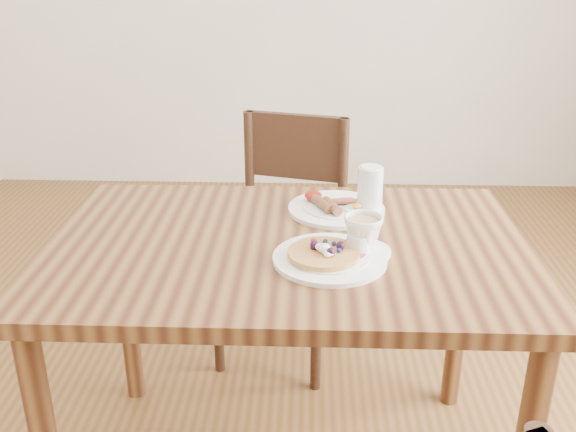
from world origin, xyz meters
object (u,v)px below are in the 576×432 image
object	(u,v)px
pancake_plate	(331,255)
breakfast_plate	(335,207)
water_glass	(370,190)
dining_table	(288,276)
chair_far	(285,228)
teacup_saucer	(363,236)

from	to	relation	value
pancake_plate	breakfast_plate	bearing A→B (deg)	86.61
water_glass	dining_table	bearing A→B (deg)	-137.16
chair_far	pancake_plate	world-z (taller)	chair_far
pancake_plate	breakfast_plate	size ratio (longest dim) A/B	1.00
teacup_saucer	chair_far	bearing A→B (deg)	106.57
teacup_saucer	pancake_plate	bearing A→B (deg)	-149.69
breakfast_plate	water_glass	bearing A→B (deg)	-1.85
chair_far	pancake_plate	bearing A→B (deg)	114.99
pancake_plate	teacup_saucer	xyz separation A→B (m)	(0.08, 0.04, 0.03)
dining_table	pancake_plate	xyz separation A→B (m)	(0.11, -0.10, 0.11)
chair_far	breakfast_plate	bearing A→B (deg)	123.62
pancake_plate	teacup_saucer	bearing A→B (deg)	30.31
breakfast_plate	chair_far	bearing A→B (deg)	108.91
pancake_plate	breakfast_plate	world-z (taller)	pancake_plate
dining_table	chair_far	size ratio (longest dim) A/B	1.36
pancake_plate	water_glass	distance (m)	0.33
chair_far	breakfast_plate	distance (m)	0.55
water_glass	chair_far	bearing A→B (deg)	118.63
chair_far	water_glass	size ratio (longest dim) A/B	6.72
chair_far	water_glass	bearing A→B (deg)	133.35
teacup_saucer	water_glass	bearing A→B (deg)	81.81
breakfast_plate	water_glass	world-z (taller)	water_glass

